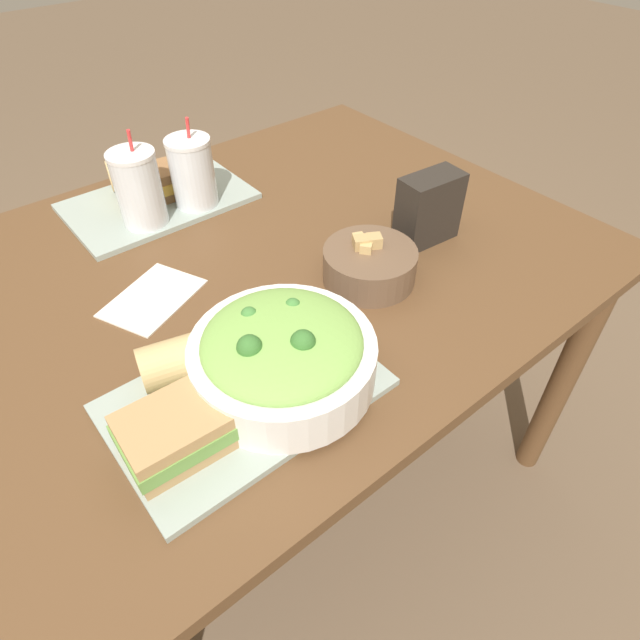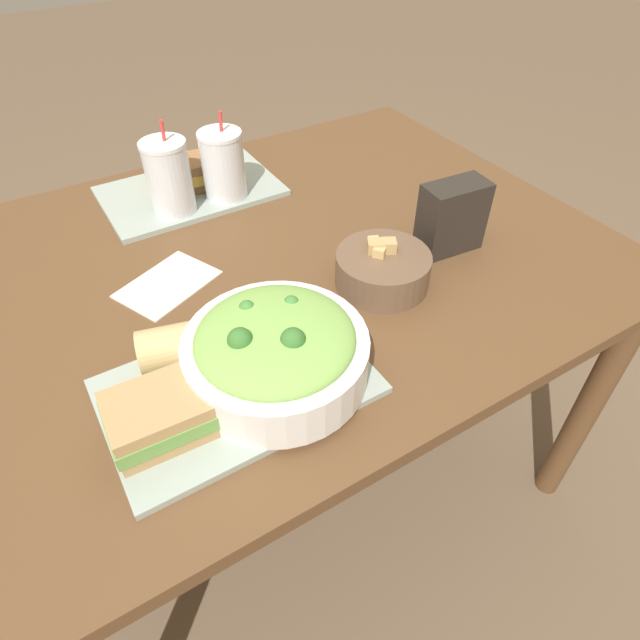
{
  "view_description": "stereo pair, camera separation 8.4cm",
  "coord_description": "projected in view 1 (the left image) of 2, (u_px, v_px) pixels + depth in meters",
  "views": [
    {
      "loc": [
        -0.42,
        -0.74,
        1.38
      ],
      "look_at": [
        -0.03,
        -0.26,
        0.81
      ],
      "focal_mm": 30.0,
      "sensor_mm": 36.0,
      "label": 1
    },
    {
      "loc": [
        -0.35,
        -0.79,
        1.38
      ],
      "look_at": [
        -0.03,
        -0.26,
        0.81
      ],
      "focal_mm": 30.0,
      "sensor_mm": 36.0,
      "label": 2
    }
  ],
  "objects": [
    {
      "name": "drink_cup_red",
      "position": [
        193.0,
        174.0,
        1.14
      ],
      "size": [
        0.09,
        0.09,
        0.19
      ],
      "color": "silver",
      "rests_on": "tray_far"
    },
    {
      "name": "tray_near",
      "position": [
        246.0,
        395.0,
        0.79
      ],
      "size": [
        0.39,
        0.25,
        0.01
      ],
      "color": "#99A89E",
      "rests_on": "dining_table"
    },
    {
      "name": "salad_bowl",
      "position": [
        283.0,
        354.0,
        0.77
      ],
      "size": [
        0.27,
        0.27,
        0.12
      ],
      "color": "white",
      "rests_on": "tray_near"
    },
    {
      "name": "sandwich_far",
      "position": [
        155.0,
        183.0,
        1.18
      ],
      "size": [
        0.16,
        0.11,
        0.06
      ],
      "rotation": [
        0.0,
        0.0,
        -0.1
      ],
      "color": "olive",
      "rests_on": "tray_far"
    },
    {
      "name": "baguette_far",
      "position": [
        130.0,
        173.0,
        1.22
      ],
      "size": [
        0.1,
        0.09,
        0.07
      ],
      "rotation": [
        0.0,
        0.0,
        1.32
      ],
      "color": "tan",
      "rests_on": "tray_far"
    },
    {
      "name": "napkin_folded",
      "position": [
        153.0,
        298.0,
        0.96
      ],
      "size": [
        0.2,
        0.18,
        0.0
      ],
      "color": "silver",
      "rests_on": "dining_table"
    },
    {
      "name": "baguette_near",
      "position": [
        179.0,
        360.0,
        0.79
      ],
      "size": [
        0.12,
        0.09,
        0.07
      ],
      "rotation": [
        0.0,
        0.0,
        1.32
      ],
      "color": "tan",
      "rests_on": "tray_near"
    },
    {
      "name": "tray_far",
      "position": [
        158.0,
        201.0,
        1.2
      ],
      "size": [
        0.39,
        0.25,
        0.01
      ],
      "color": "#99A89E",
      "rests_on": "dining_table"
    },
    {
      "name": "soup_bowl",
      "position": [
        369.0,
        264.0,
        0.98
      ],
      "size": [
        0.17,
        0.17,
        0.09
      ],
      "color": "brown",
      "rests_on": "dining_table"
    },
    {
      "name": "dining_table",
      "position": [
        253.0,
        299.0,
        1.1
      ],
      "size": [
        1.35,
        1.0,
        0.76
      ],
      "color": "brown",
      "rests_on": "ground_plane"
    },
    {
      "name": "chip_bag",
      "position": [
        429.0,
        208.0,
        1.06
      ],
      "size": [
        0.13,
        0.08,
        0.14
      ],
      "rotation": [
        0.0,
        0.0,
        -0.09
      ],
      "color": "#28231E",
      "rests_on": "dining_table"
    },
    {
      "name": "ground_plane",
      "position": [
        272.0,
        472.0,
        1.55
      ],
      "size": [
        12.0,
        12.0,
        0.0
      ],
      "primitive_type": "plane",
      "color": "brown"
    },
    {
      "name": "drink_cup_dark",
      "position": [
        139.0,
        191.0,
        1.08
      ],
      "size": [
        0.09,
        0.09,
        0.2
      ],
      "color": "silver",
      "rests_on": "tray_far"
    },
    {
      "name": "sandwich_near",
      "position": [
        175.0,
        432.0,
        0.7
      ],
      "size": [
        0.14,
        0.11,
        0.06
      ],
      "rotation": [
        0.0,
        0.0,
        -0.04
      ],
      "color": "tan",
      "rests_on": "tray_near"
    }
  ]
}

